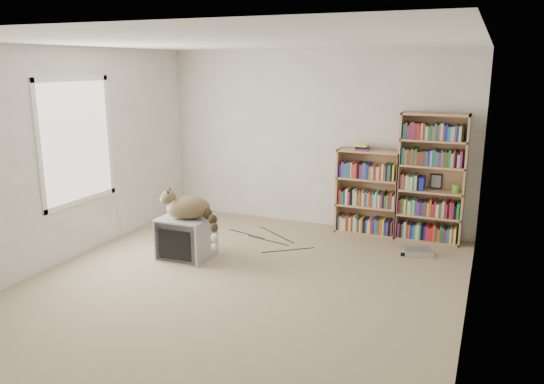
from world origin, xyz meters
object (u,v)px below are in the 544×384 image
at_px(cat, 193,211).
at_px(bookcase_tall, 431,181).
at_px(bookcase_short, 368,195).
at_px(crt_tv, 187,237).
at_px(dvd_player, 418,252).

relative_size(cat, bookcase_tall, 0.49).
xyz_separation_m(bookcase_tall, bookcase_short, (-0.83, 0.00, -0.27)).
xyz_separation_m(crt_tv, bookcase_short, (1.79, 1.82, 0.28)).
distance_m(cat, bookcase_short, 2.51).
height_order(crt_tv, dvd_player, crt_tv).
bearing_deg(bookcase_tall, bookcase_short, 179.88).
distance_m(bookcase_tall, bookcase_short, 0.87).
xyz_separation_m(crt_tv, cat, (0.13, -0.06, 0.36)).
relative_size(crt_tv, dvd_player, 1.72).
bearing_deg(bookcase_tall, dvd_player, -93.13).
height_order(crt_tv, cat, cat).
xyz_separation_m(cat, bookcase_tall, (2.49, 1.88, 0.20)).
distance_m(crt_tv, cat, 0.39).
bearing_deg(dvd_player, cat, -172.56).
relative_size(bookcase_short, dvd_player, 3.40).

